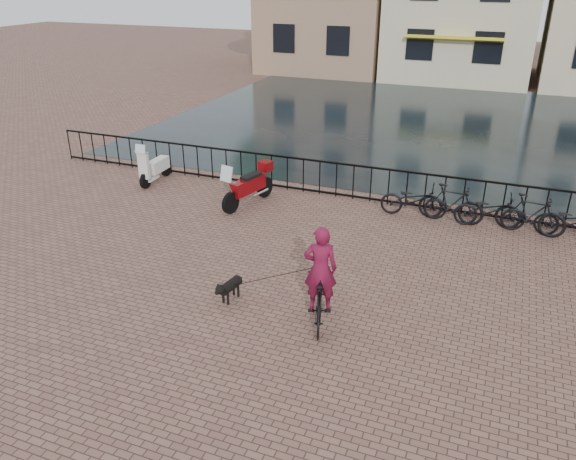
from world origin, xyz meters
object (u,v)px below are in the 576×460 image
at_px(dog, 231,288).
at_px(scooter, 155,160).
at_px(cyclist, 320,282).
at_px(motorcycle, 248,181).

xyz_separation_m(dog, scooter, (-5.20, 5.22, 0.44)).
relative_size(cyclist, motorcycle, 1.15).
relative_size(motorcycle, scooter, 1.32).
xyz_separation_m(cyclist, scooter, (-7.08, 5.33, -0.17)).
height_order(dog, scooter, scooter).
bearing_deg(dog, cyclist, 6.30).
bearing_deg(motorcycle, cyclist, -37.34).
distance_m(dog, scooter, 7.38).
relative_size(cyclist, dog, 2.89).
height_order(dog, motorcycle, motorcycle).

